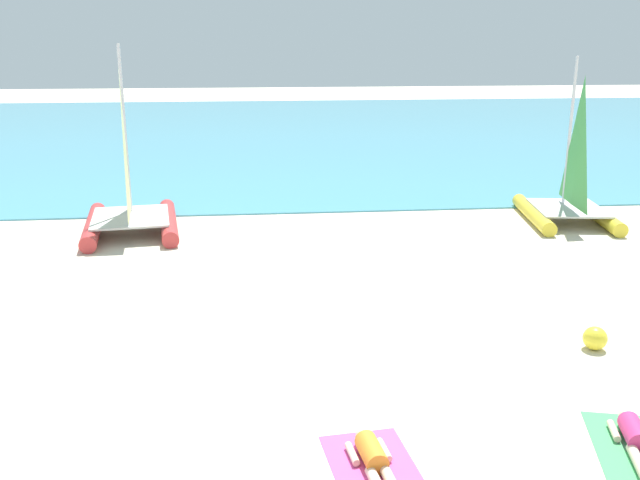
% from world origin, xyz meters
% --- Properties ---
extents(ground_plane, '(120.00, 120.00, 0.00)m').
position_xyz_m(ground_plane, '(0.00, 10.00, 0.00)').
color(ground_plane, beige).
extents(ocean_water, '(120.00, 40.00, 0.05)m').
position_xyz_m(ocean_water, '(0.00, 32.98, 0.03)').
color(ocean_water, '#4C9EB7').
rests_on(ocean_water, ground).
extents(sailboat_red, '(3.04, 4.29, 5.21)m').
position_xyz_m(sailboat_red, '(-4.86, 11.24, 0.78)').
color(sailboat_red, '#CC3838').
rests_on(sailboat_red, ground).
extents(sailboat_yellow, '(2.87, 4.01, 4.85)m').
position_xyz_m(sailboat_yellow, '(8.02, 11.14, 0.72)').
color(sailboat_yellow, yellow).
rests_on(sailboat_yellow, ground).
extents(towel_left, '(1.30, 2.01, 0.01)m').
position_xyz_m(towel_left, '(0.04, -0.80, 0.01)').
color(towel_left, '#D84C99').
rests_on(towel_left, ground).
extents(sunbather_left, '(0.59, 1.57, 0.30)m').
position_xyz_m(sunbather_left, '(0.04, -0.74, 0.13)').
color(sunbather_left, orange).
rests_on(sunbather_left, towel_left).
extents(towel_right, '(1.55, 2.12, 0.01)m').
position_xyz_m(towel_right, '(3.65, -0.68, 0.01)').
color(towel_right, '#4CB266').
rests_on(towel_right, ground).
extents(sunbather_right, '(0.78, 1.55, 0.30)m').
position_xyz_m(sunbather_right, '(3.67, -0.62, 0.13)').
color(sunbather_right, '#D83372').
rests_on(sunbather_right, towel_right).
extents(beach_ball, '(0.43, 0.43, 0.43)m').
position_xyz_m(beach_ball, '(4.60, 2.46, 0.21)').
color(beach_ball, yellow).
rests_on(beach_ball, ground).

